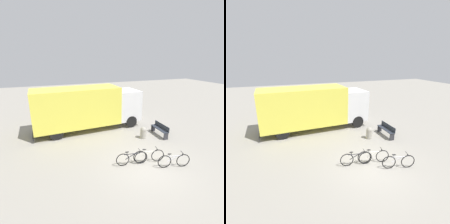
% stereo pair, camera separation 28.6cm
% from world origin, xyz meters
% --- Properties ---
extents(ground_plane, '(60.00, 60.00, 0.00)m').
position_xyz_m(ground_plane, '(0.00, 0.00, 0.00)').
color(ground_plane, gray).
extents(delivery_truck, '(8.25, 2.72, 3.26)m').
position_xyz_m(delivery_truck, '(-1.73, 5.96, 1.80)').
color(delivery_truck, '#EAE04C').
rests_on(delivery_truck, ground).
extents(park_bench, '(0.41, 1.66, 0.85)m').
position_xyz_m(park_bench, '(2.84, 2.94, 0.49)').
color(park_bench, '#282D38').
rests_on(park_bench, ground).
extents(bicycle_near, '(1.68, 0.44, 0.80)m').
position_xyz_m(bicycle_near, '(-0.70, 0.39, 0.38)').
color(bicycle_near, black).
rests_on(bicycle_near, ground).
extents(bicycle_middle, '(1.66, 0.51, 0.80)m').
position_xyz_m(bicycle_middle, '(0.25, 0.29, 0.38)').
color(bicycle_middle, black).
rests_on(bicycle_middle, ground).
extents(bicycle_far, '(1.65, 0.54, 0.80)m').
position_xyz_m(bicycle_far, '(1.20, -0.54, 0.38)').
color(bicycle_far, black).
rests_on(bicycle_far, ground).
extents(bollard_near_bench, '(0.40, 0.40, 0.83)m').
position_xyz_m(bollard_near_bench, '(1.45, 2.94, 0.44)').
color(bollard_near_bench, '#9E998C').
rests_on(bollard_near_bench, ground).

